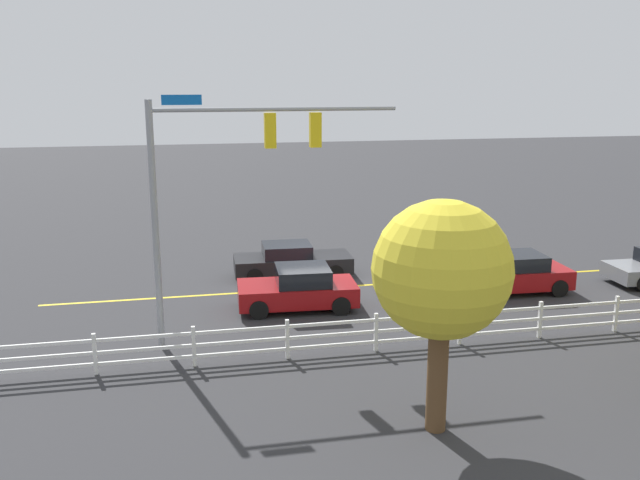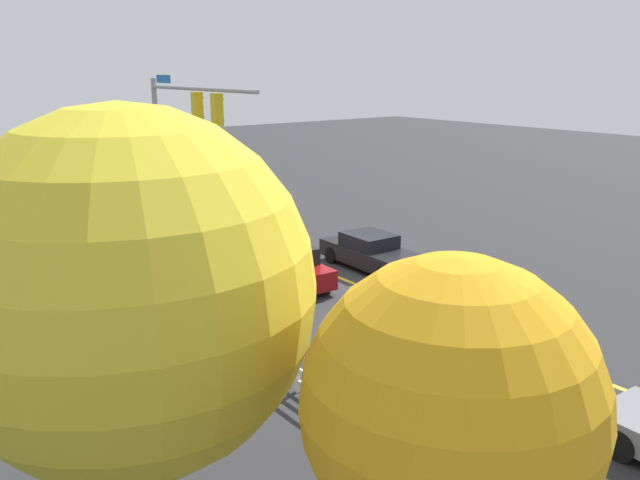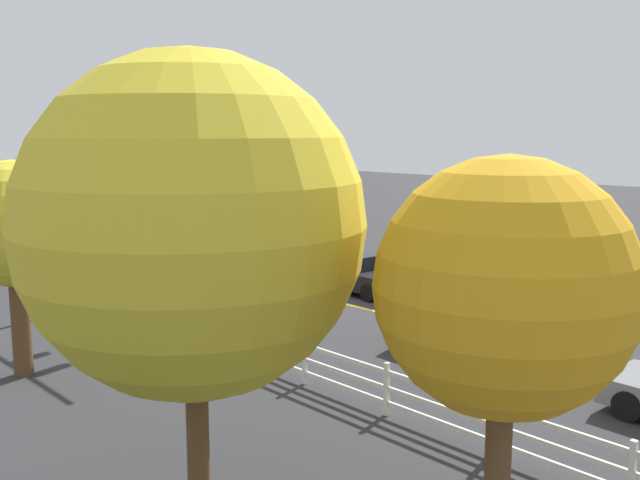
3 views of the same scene
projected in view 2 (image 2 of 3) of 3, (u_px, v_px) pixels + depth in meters
ground_plane at (350, 282)px, 23.66m from camera, size 120.00×120.00×0.00m
lane_center_stripe at (431, 314)px, 20.59m from camera, size 28.00×0.16×0.01m
signal_assembly at (181, 140)px, 22.51m from camera, size 7.18×0.38×7.30m
car_0 at (469, 340)px, 16.92m from camera, size 3.98×2.05×1.45m
car_1 at (372, 253)px, 25.06m from camera, size 4.69×1.99×1.37m
car_3 at (284, 267)px, 23.10m from camera, size 4.14×2.21×1.47m
white_rail_fence at (241, 334)px, 17.49m from camera, size 26.10×0.10×1.15m
tree_0 at (131, 292)px, 8.92m from camera, size 5.14×5.14×7.14m
tree_1 at (450, 405)px, 7.06m from camera, size 3.32×3.32×5.67m
tree_2 at (19, 229)px, 15.93m from camera, size 3.04×3.04×5.27m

